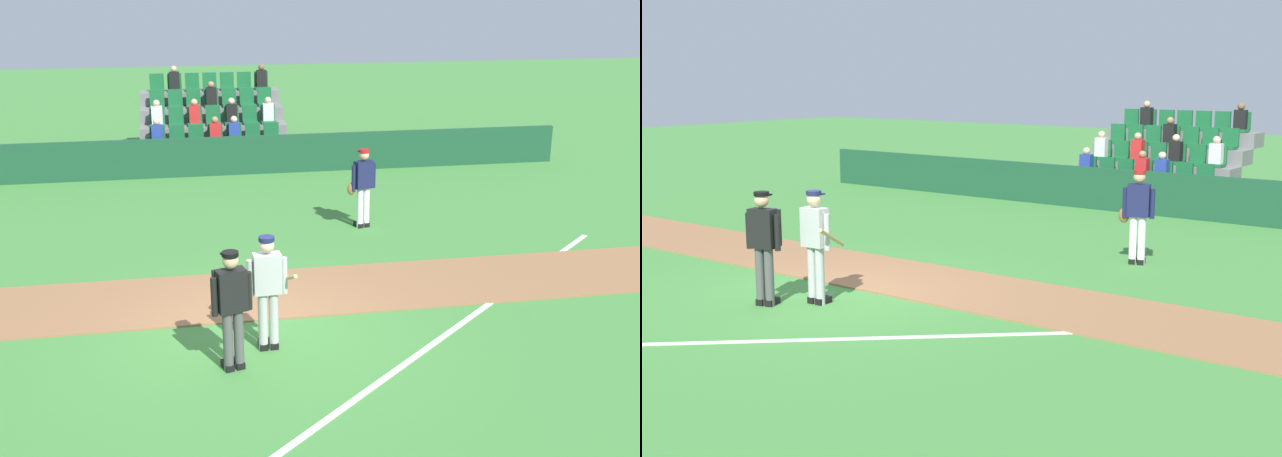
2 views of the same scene
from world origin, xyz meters
The scene contains 8 objects.
ground_plane centered at (0.00, 0.00, 0.00)m, with size 80.00×80.00×0.00m, color #42843A.
infield_dirt_path centered at (0.00, 1.51, 0.01)m, with size 28.00×2.17×0.03m, color #936642.
foul_line_chalk centered at (3.00, -0.50, 0.01)m, with size 12.00×0.10×0.01m, color white.
dugout_fence centered at (0.00, 10.33, 0.54)m, with size 20.00×0.16×1.08m, color #19472D.
stadium_bleachers centered at (0.00, 12.62, 0.75)m, with size 4.45×3.80×2.70m.
batter_grey_jersey centered at (0.16, -0.55, 0.97)m, with size 0.70×0.77×1.76m.
umpire_home_plate centered at (-0.40, -1.07, 1.00)m, with size 0.57×0.39×1.76m.
runner_navy_jersey centered at (2.88, 4.95, 0.96)m, with size 0.67×0.38×1.76m.
Camera 2 is at (9.64, -9.52, 3.52)m, focal length 48.36 mm.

